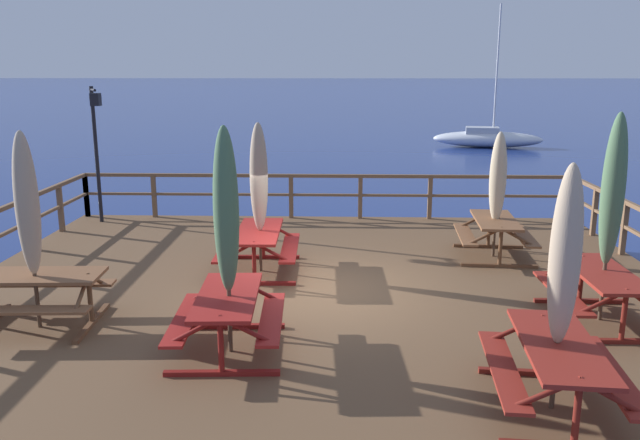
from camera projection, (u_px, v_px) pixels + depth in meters
ground_plane at (319, 330)px, 10.86m from camera, size 600.00×600.00×0.00m
wooden_deck at (319, 310)px, 10.78m from camera, size 12.18×10.86×0.72m
railing_waterside_far at (326, 188)px, 15.67m from camera, size 11.98×0.10×1.09m
picnic_table_front_left at (602, 285)px, 9.22m from camera, size 1.41×1.90×0.78m
picnic_table_mid_right at (36, 288)px, 9.09m from camera, size 1.93×1.49×0.78m
picnic_table_mid_left at (558, 361)px, 6.82m from camera, size 1.55×2.03×0.78m
picnic_table_back_right at (259, 241)px, 11.56m from camera, size 1.44×1.97×0.78m
picnic_table_front_right at (228, 310)px, 8.28m from camera, size 1.48×1.87×0.78m
picnic_table_mid_centre at (495, 230)px, 12.43m from camera, size 1.51×1.80×0.78m
patio_umbrella_short_back at (613, 191)px, 8.98m from camera, size 0.32×0.32×3.02m
patio_umbrella_tall_mid_right at (27, 205)px, 8.74m from camera, size 0.32×0.32×2.80m
patio_umbrella_tall_front at (565, 257)px, 6.57m from camera, size 0.32×0.32×2.68m
patio_umbrella_tall_mid_left at (259, 178)px, 11.30m from camera, size 0.32×0.32×2.69m
patio_umbrella_tall_back_right at (226, 212)px, 7.94m from camera, size 0.32×0.32×2.93m
patio_umbrella_tall_back_left at (498, 178)px, 12.25m from camera, size 0.32×0.32×2.45m
lamp_post_hooked at (96, 134)px, 14.81m from camera, size 0.41×0.63×3.20m
sailboat_distant at (487, 138)px, 36.04m from camera, size 6.20×2.67×7.72m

